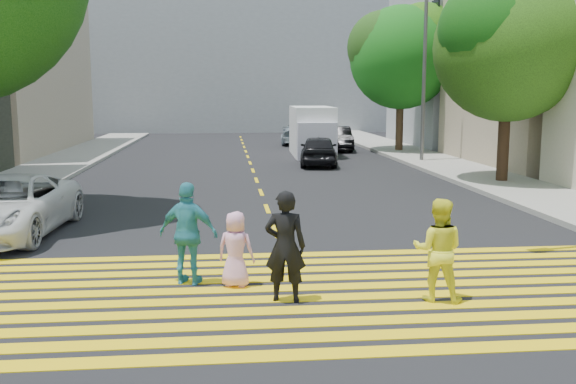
{
  "coord_description": "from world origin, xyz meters",
  "views": [
    {
      "loc": [
        -1.15,
        -8.69,
        3.21
      ],
      "look_at": [
        0.0,
        3.0,
        1.4
      ],
      "focal_mm": 40.0,
      "sensor_mm": 36.0,
      "label": 1
    }
  ],
  "objects": [
    {
      "name": "ground",
      "position": [
        0.0,
        0.0,
        0.0
      ],
      "size": [
        120.0,
        120.0,
        0.0
      ],
      "primitive_type": "plane",
      "color": "black"
    },
    {
      "name": "sidewalk_left",
      "position": [
        -8.5,
        22.0,
        0.07
      ],
      "size": [
        3.0,
        40.0,
        0.15
      ],
      "primitive_type": "cube",
      "color": "gray",
      "rests_on": "ground"
    },
    {
      "name": "sidewalk_right",
      "position": [
        8.5,
        15.0,
        0.07
      ],
      "size": [
        3.0,
        60.0,
        0.15
      ],
      "primitive_type": "cube",
      "color": "gray",
      "rests_on": "ground"
    },
    {
      "name": "crosswalk",
      "position": [
        0.0,
        1.28,
        0.01
      ],
      "size": [
        13.4,
        5.3,
        0.01
      ],
      "color": "yellow",
      "rests_on": "ground"
    },
    {
      "name": "lane_line",
      "position": [
        0.0,
        22.5,
        0.01
      ],
      "size": [
        0.12,
        34.4,
        0.01
      ],
      "color": "yellow",
      "rests_on": "ground"
    },
    {
      "name": "building_right_grey",
      "position": [
        15.0,
        30.0,
        5.0
      ],
      "size": [
        10.0,
        10.0,
        10.0
      ],
      "primitive_type": "cube",
      "color": "gray",
      "rests_on": "ground"
    },
    {
      "name": "backdrop_block",
      "position": [
        0.0,
        48.0,
        6.0
      ],
      "size": [
        30.0,
        8.0,
        12.0
      ],
      "primitive_type": "cube",
      "color": "gray",
      "rests_on": "ground"
    },
    {
      "name": "tree_right_near",
      "position": [
        8.69,
        13.1,
        5.05
      ],
      "size": [
        6.51,
        6.41,
        7.47
      ],
      "rotation": [
        0.0,
        0.0,
        0.3
      ],
      "color": "#3C2617",
      "rests_on": "ground"
    },
    {
      "name": "tree_right_far",
      "position": [
        8.39,
        25.5,
        5.39
      ],
      "size": [
        6.96,
        6.66,
        7.99
      ],
      "rotation": [
        0.0,
        0.0,
        -0.24
      ],
      "color": "#4A351B",
      "rests_on": "ground"
    },
    {
      "name": "pedestrian_man",
      "position": [
        -0.25,
        0.91,
        0.88
      ],
      "size": [
        0.71,
        0.53,
        1.75
      ],
      "primitive_type": "imported",
      "rotation": [
        0.0,
        0.0,
        2.95
      ],
      "color": "black",
      "rests_on": "ground"
    },
    {
      "name": "pedestrian_woman",
      "position": [
        2.11,
        0.71,
        0.81
      ],
      "size": [
        0.95,
        0.85,
        1.62
      ],
      "primitive_type": "imported",
      "rotation": [
        0.0,
        0.0,
        2.78
      ],
      "color": "yellow",
      "rests_on": "ground"
    },
    {
      "name": "pedestrian_child",
      "position": [
        -1.0,
        1.75,
        0.64
      ],
      "size": [
        0.73,
        0.59,
        1.28
      ],
      "primitive_type": "imported",
      "rotation": [
        0.0,
        0.0,
        2.8
      ],
      "color": "#E8A0C7",
      "rests_on": "ground"
    },
    {
      "name": "pedestrian_extra",
      "position": [
        -1.79,
        1.98,
        0.87
      ],
      "size": [
        1.11,
        0.74,
        1.75
      ],
      "primitive_type": "imported",
      "rotation": [
        0.0,
        0.0,
        2.81
      ],
      "color": "teal",
      "rests_on": "ground"
    },
    {
      "name": "white_sedan",
      "position": [
        -6.08,
        6.14,
        0.68
      ],
      "size": [
        2.55,
        5.02,
        1.36
      ],
      "primitive_type": "imported",
      "rotation": [
        0.0,
        0.0,
        -0.06
      ],
      "color": "silver",
      "rests_on": "ground"
    },
    {
      "name": "dark_car_near",
      "position": [
        3.02,
        19.65,
        0.68
      ],
      "size": [
        2.13,
        4.19,
        1.37
      ],
      "primitive_type": "imported",
      "rotation": [
        0.0,
        0.0,
        3.01
      ],
      "color": "black",
      "rests_on": "ground"
    },
    {
      "name": "silver_car",
      "position": [
        3.35,
        31.66,
        0.64
      ],
      "size": [
        2.4,
        4.6,
        1.27
      ],
      "primitive_type": "imported",
      "rotation": [
        0.0,
        0.0,
        3.0
      ],
      "color": "#94A3AD",
      "rests_on": "ground"
    },
    {
      "name": "dark_car_parked",
      "position": [
        5.19,
        27.07,
        0.68
      ],
      "size": [
        1.72,
        4.2,
        1.36
      ],
      "primitive_type": "imported",
      "rotation": [
        0.0,
        0.0,
        -0.07
      ],
      "color": "black",
      "rests_on": "ground"
    },
    {
      "name": "white_van",
      "position": [
        3.37,
        24.3,
        1.2
      ],
      "size": [
        2.18,
        5.41,
        2.52
      ],
      "rotation": [
        0.0,
        0.0,
        -0.03
      ],
      "color": "white",
      "rests_on": "ground"
    },
    {
      "name": "street_lamp",
      "position": [
        7.73,
        20.13,
        5.37
      ],
      "size": [
        2.11,
        0.62,
        9.36
      ],
      "rotation": [
        0.0,
        0.0,
        0.2
      ],
      "color": "#575757",
      "rests_on": "ground"
    }
  ]
}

